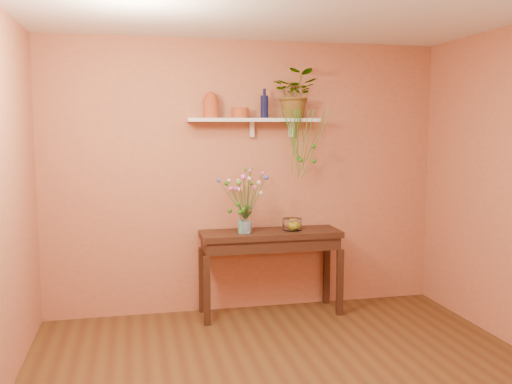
% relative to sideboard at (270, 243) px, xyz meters
% --- Properties ---
extents(room, '(4.04, 4.04, 2.70)m').
position_rel_sideboard_xyz_m(room, '(-0.19, -1.76, 0.64)').
color(room, '#553718').
rests_on(room, ground).
extents(sideboard, '(1.38, 0.44, 0.84)m').
position_rel_sideboard_xyz_m(sideboard, '(0.00, 0.00, 0.00)').
color(sideboard, '#3D2316').
rests_on(sideboard, ground).
extents(wall_shelf, '(1.30, 0.24, 0.19)m').
position_rel_sideboard_xyz_m(wall_shelf, '(-0.13, 0.12, 1.20)').
color(wall_shelf, white).
rests_on(wall_shelf, room).
extents(terracotta_jug, '(0.16, 0.16, 0.25)m').
position_rel_sideboard_xyz_m(terracotta_jug, '(-0.56, 0.11, 1.34)').
color(terracotta_jug, '#99331B').
rests_on(terracotta_jug, wall_shelf).
extents(terracotta_pot, '(0.17, 0.17, 0.10)m').
position_rel_sideboard_xyz_m(terracotta_pot, '(-0.28, 0.12, 1.27)').
color(terracotta_pot, '#99331B').
rests_on(terracotta_pot, wall_shelf).
extents(blue_bottle, '(0.08, 0.08, 0.28)m').
position_rel_sideboard_xyz_m(blue_bottle, '(-0.04, 0.11, 1.34)').
color(blue_bottle, '#0D1036').
rests_on(blue_bottle, wall_shelf).
extents(spider_plant, '(0.54, 0.51, 0.48)m').
position_rel_sideboard_xyz_m(spider_plant, '(0.28, 0.12, 1.46)').
color(spider_plant, '#296A14').
rests_on(spider_plant, wall_shelf).
extents(plant_fronds, '(0.44, 0.35, 0.69)m').
position_rel_sideboard_xyz_m(plant_fronds, '(0.32, -0.03, 0.95)').
color(plant_fronds, '#296A14').
rests_on(plant_fronds, wall_shelf).
extents(glass_vase, '(0.12, 0.12, 0.24)m').
position_rel_sideboard_xyz_m(glass_vase, '(-0.26, -0.04, 0.22)').
color(glass_vase, white).
rests_on(glass_vase, sideboard).
extents(bouquet, '(0.49, 0.46, 0.50)m').
position_rel_sideboard_xyz_m(bouquet, '(-0.28, -0.06, 0.54)').
color(bouquet, '#386B28').
rests_on(bouquet, glass_vase).
extents(glass_bowl, '(0.19, 0.19, 0.12)m').
position_rel_sideboard_xyz_m(glass_bowl, '(0.22, 0.00, 0.17)').
color(glass_bowl, white).
rests_on(glass_bowl, sideboard).
extents(lemon, '(0.09, 0.09, 0.09)m').
position_rel_sideboard_xyz_m(lemon, '(0.24, 0.01, 0.17)').
color(lemon, yellow).
rests_on(lemon, glass_bowl).
extents(carton, '(0.07, 0.06, 0.13)m').
position_rel_sideboard_xyz_m(carton, '(-0.30, -0.06, 0.19)').
color(carton, teal).
rests_on(carton, sideboard).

